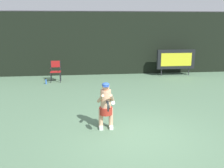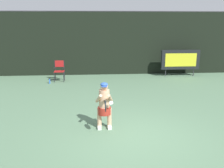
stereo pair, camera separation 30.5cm
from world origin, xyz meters
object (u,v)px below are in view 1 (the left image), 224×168
object	(u,v)px
tennis_player	(106,104)
tennis_racket	(108,106)
umpire_chair	(56,70)
water_bottle	(46,82)
scoreboard	(176,59)

from	to	relation	value
tennis_player	tennis_racket	bearing A→B (deg)	-89.39
umpire_chair	water_bottle	world-z (taller)	umpire_chair
water_bottle	tennis_racket	size ratio (longest dim) A/B	0.44
scoreboard	tennis_player	xyz separation A→B (m)	(-4.67, -7.00, -0.20)
umpire_chair	water_bottle	size ratio (longest dim) A/B	4.08
umpire_chair	water_bottle	distance (m)	0.84
water_bottle	tennis_player	xyz separation A→B (m)	(2.53, -5.72, 0.62)
scoreboard	tennis_racket	xyz separation A→B (m)	(-4.66, -7.57, -0.05)
water_bottle	tennis_racket	bearing A→B (deg)	-68.05
scoreboard	tennis_player	size ratio (longest dim) A/B	1.57
tennis_player	water_bottle	bearing A→B (deg)	113.85
umpire_chair	scoreboard	bearing A→B (deg)	6.46
umpire_chair	water_bottle	bearing A→B (deg)	-131.29
umpire_chair	tennis_racket	size ratio (longest dim) A/B	1.79
scoreboard	tennis_racket	bearing A→B (deg)	-121.64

